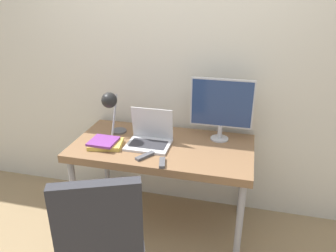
{
  "coord_description": "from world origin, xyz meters",
  "views": [
    {
      "loc": [
        0.61,
        -1.86,
        1.92
      ],
      "look_at": [
        0.06,
        0.33,
        0.95
      ],
      "focal_mm": 35.0,
      "sensor_mm": 36.0,
      "label": 1
    }
  ],
  "objects_px": {
    "monitor": "(222,106)",
    "desk_lamp": "(111,105)",
    "book_stack": "(105,143)",
    "laptop": "(150,138)",
    "office_chair": "(102,243)"
  },
  "relations": [
    {
      "from": "monitor",
      "to": "desk_lamp",
      "type": "relative_size",
      "value": 1.27
    },
    {
      "from": "book_stack",
      "to": "monitor",
      "type": "bearing_deg",
      "value": 22.08
    },
    {
      "from": "monitor",
      "to": "book_stack",
      "type": "bearing_deg",
      "value": -157.92
    },
    {
      "from": "laptop",
      "to": "book_stack",
      "type": "height_order",
      "value": "laptop"
    },
    {
      "from": "monitor",
      "to": "desk_lamp",
      "type": "bearing_deg",
      "value": -167.09
    },
    {
      "from": "monitor",
      "to": "book_stack",
      "type": "height_order",
      "value": "monitor"
    },
    {
      "from": "book_stack",
      "to": "desk_lamp",
      "type": "bearing_deg",
      "value": 88.87
    },
    {
      "from": "laptop",
      "to": "monitor",
      "type": "distance_m",
      "value": 0.62
    },
    {
      "from": "laptop",
      "to": "monitor",
      "type": "relative_size",
      "value": 0.67
    },
    {
      "from": "laptop",
      "to": "desk_lamp",
      "type": "relative_size",
      "value": 0.85
    },
    {
      "from": "office_chair",
      "to": "book_stack",
      "type": "relative_size",
      "value": 3.72
    },
    {
      "from": "laptop",
      "to": "book_stack",
      "type": "distance_m",
      "value": 0.35
    },
    {
      "from": "office_chair",
      "to": "book_stack",
      "type": "distance_m",
      "value": 0.87
    },
    {
      "from": "laptop",
      "to": "monitor",
      "type": "bearing_deg",
      "value": 23.19
    },
    {
      "from": "office_chair",
      "to": "monitor",
      "type": "bearing_deg",
      "value": 64.65
    }
  ]
}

